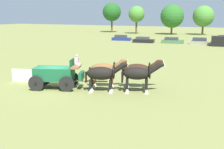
% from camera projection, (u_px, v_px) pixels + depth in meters
% --- Properties ---
extents(ground_plane, '(220.00, 220.00, 0.00)m').
position_uv_depth(ground_plane, '(55.00, 88.00, 21.39)').
color(ground_plane, olive).
extents(show_wagon, '(5.71, 2.98, 2.60)m').
position_uv_depth(show_wagon, '(56.00, 74.00, 21.15)').
color(show_wagon, '#195B38').
rests_on(show_wagon, ground).
extents(draft_horse_rear_near, '(2.89, 1.57, 2.26)m').
position_uv_depth(draft_horse_rear_near, '(105.00, 70.00, 21.41)').
color(draft_horse_rear_near, brown).
rests_on(draft_horse_rear_near, ground).
extents(draft_horse_rear_off, '(3.02, 1.66, 2.20)m').
position_uv_depth(draft_horse_rear_off, '(103.00, 74.00, 20.15)').
color(draft_horse_rear_off, black).
rests_on(draft_horse_rear_off, ground).
extents(draft_horse_lead_near, '(3.02, 1.66, 2.23)m').
position_uv_depth(draft_horse_lead_near, '(139.00, 71.00, 21.19)').
color(draft_horse_lead_near, '#331E14').
rests_on(draft_horse_lead_near, ground).
extents(draft_horse_lead_off, '(2.94, 1.60, 2.23)m').
position_uv_depth(draft_horse_lead_off, '(139.00, 74.00, 19.92)').
color(draft_horse_lead_off, black).
rests_on(draft_horse_lead_off, ground).
extents(parked_vehicle_a, '(4.25, 2.31, 1.16)m').
position_uv_depth(parked_vehicle_a, '(121.00, 38.00, 60.29)').
color(parked_vehicle_a, navy).
rests_on(parked_vehicle_a, ground).
extents(parked_vehicle_b, '(4.36, 2.56, 1.12)m').
position_uv_depth(parked_vehicle_b, '(143.00, 40.00, 55.72)').
color(parked_vehicle_b, black).
rests_on(parked_vehicle_b, ground).
extents(parked_vehicle_c, '(4.43, 2.51, 1.14)m').
position_uv_depth(parked_vehicle_c, '(172.00, 41.00, 54.31)').
color(parked_vehicle_c, '#477047').
rests_on(parked_vehicle_c, ground).
extents(parked_vehicle_d, '(4.41, 2.34, 1.21)m').
position_uv_depth(parked_vehicle_d, '(200.00, 41.00, 52.58)').
color(parked_vehicle_d, gray).
rests_on(parked_vehicle_d, ground).
extents(parked_vehicle_e, '(4.73, 2.39, 1.79)m').
position_uv_depth(parked_vehicle_e, '(224.00, 41.00, 48.99)').
color(parked_vehicle_e, black).
rests_on(parked_vehicle_e, ground).
extents(tree_a, '(5.62, 5.62, 9.01)m').
position_uv_depth(tree_a, '(112.00, 12.00, 85.91)').
color(tree_a, brown).
rests_on(tree_a, ground).
extents(tree_b, '(4.60, 4.60, 7.88)m').
position_uv_depth(tree_b, '(137.00, 14.00, 79.59)').
color(tree_b, brown).
rests_on(tree_b, ground).
extents(tree_c, '(6.38, 6.38, 8.19)m').
position_uv_depth(tree_c, '(172.00, 16.00, 76.64)').
color(tree_c, brown).
rests_on(tree_c, ground).
extents(tree_d, '(5.64, 5.64, 7.83)m').
position_uv_depth(tree_d, '(203.00, 16.00, 75.07)').
color(tree_d, brown).
rests_on(tree_d, ground).
extents(sponsor_banner, '(3.07, 1.04, 1.10)m').
position_uv_depth(sponsor_banner, '(30.00, 76.00, 23.17)').
color(sponsor_banner, silver).
rests_on(sponsor_banner, ground).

